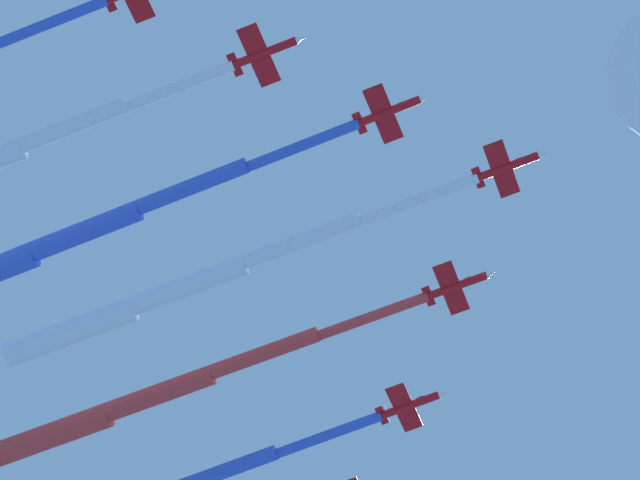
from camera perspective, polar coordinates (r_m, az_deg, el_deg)
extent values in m
cylinder|color=red|center=(178.80, 7.81, 3.04)|extent=(2.14, 9.08, 1.33)
cone|color=white|center=(179.01, 9.33, 3.59)|extent=(1.37, 1.41, 1.26)
cylinder|color=black|center=(178.73, 6.37, 2.51)|extent=(1.05, 0.69, 1.00)
ellipsoid|color=black|center=(179.27, 8.37, 3.32)|extent=(1.07, 1.97, 0.84)
cube|color=red|center=(178.74, 7.65, 2.97)|extent=(8.41, 3.44, 2.10)
cube|color=white|center=(180.82, 7.99, 1.99)|extent=(0.91, 2.35, 0.26)
cube|color=white|center=(176.84, 7.29, 3.99)|extent=(0.91, 2.35, 0.26)
cube|color=red|center=(178.74, 6.67, 2.62)|extent=(3.22, 1.38, 0.85)
cube|color=white|center=(179.55, 6.61, 2.77)|extent=(0.69, 1.45, 1.88)
cylinder|color=white|center=(178.93, 3.80, 1.57)|extent=(3.41, 19.05, 1.69)
cylinder|color=white|center=(180.30, -1.15, -0.17)|extent=(4.25, 19.13, 2.53)
cylinder|color=white|center=(183.51, -5.90, -2.04)|extent=(5.09, 19.20, 3.38)
cylinder|color=white|center=(188.14, -10.45, -3.83)|extent=(5.93, 19.28, 4.22)
cylinder|color=red|center=(182.67, 5.70, -1.96)|extent=(2.13, 9.08, 1.32)
cone|color=white|center=(182.56, 7.18, -1.42)|extent=(1.37, 1.41, 1.25)
cylinder|color=black|center=(182.91, 4.30, -2.47)|extent=(1.04, 0.69, 0.99)
ellipsoid|color=black|center=(183.00, 6.25, -1.67)|extent=(1.06, 1.97, 0.83)
cube|color=red|center=(182.65, 5.54, -2.03)|extent=(8.43, 3.43, 2.02)
cube|color=white|center=(184.92, 5.90, -2.93)|extent=(0.91, 2.35, 0.25)
cube|color=white|center=(180.56, 5.16, -1.08)|extent=(0.91, 2.35, 0.25)
cube|color=red|center=(182.85, 4.58, -2.37)|extent=(3.23, 1.38, 0.81)
cube|color=white|center=(183.63, 4.54, -2.21)|extent=(0.67, 1.44, 1.88)
cylinder|color=red|center=(183.60, 1.90, -3.34)|extent=(3.31, 18.17, 1.68)
cylinder|color=red|center=(185.78, -2.69, -4.90)|extent=(4.15, 18.24, 2.52)
cylinder|color=red|center=(189.63, -7.07, -6.54)|extent=(4.98, 18.32, 3.36)
cylinder|color=red|center=(194.69, -11.28, -8.07)|extent=(5.82, 18.40, 4.20)
cylinder|color=red|center=(173.65, 2.84, 5.38)|extent=(2.27, 9.09, 1.35)
cone|color=white|center=(173.51, 4.40, 5.98)|extent=(1.41, 1.43, 1.28)
cylinder|color=black|center=(173.92, 1.37, 4.82)|extent=(1.07, 0.70, 1.01)
ellipsoid|color=black|center=(173.99, 3.43, 5.69)|extent=(1.10, 1.98, 0.86)
cube|color=red|center=(173.63, 2.67, 5.31)|extent=(8.37, 3.52, 2.36)
cube|color=white|center=(175.59, 3.09, 4.31)|extent=(0.93, 2.36, 0.28)
cube|color=white|center=(171.86, 2.24, 6.36)|extent=(0.93, 2.36, 0.28)
cube|color=red|center=(173.85, 1.67, 4.93)|extent=(3.21, 1.41, 0.94)
cube|color=white|center=(174.68, 1.63, 5.08)|extent=(0.76, 1.46, 1.86)
cylinder|color=blue|center=(174.66, -1.08, 3.86)|extent=(3.53, 17.82, 1.72)
cylinder|color=blue|center=(176.96, -5.74, 2.12)|extent=(4.39, 17.91, 2.58)
cylinder|color=blue|center=(180.88, -10.14, 0.24)|extent=(5.24, 18.00, 3.44)
cylinder|color=red|center=(186.29, 3.72, -6.98)|extent=(2.27, 9.09, 1.35)
cone|color=white|center=(185.84, 5.18, -6.44)|extent=(1.41, 1.43, 1.28)
cylinder|color=black|center=(186.85, 2.35, -7.48)|extent=(1.07, 0.70, 1.01)
ellipsoid|color=black|center=(186.45, 4.27, -6.68)|extent=(1.10, 1.98, 0.86)
cube|color=red|center=(186.31, 3.56, -7.05)|extent=(8.38, 3.53, 2.33)
cube|color=white|center=(188.89, 3.95, -7.84)|extent=(0.94, 2.36, 0.28)
cube|color=white|center=(183.89, 3.16, -6.21)|extent=(0.94, 2.36, 0.28)
cube|color=red|center=(186.73, 2.62, -7.38)|extent=(3.21, 1.42, 0.93)
cube|color=white|center=(187.44, 2.59, -7.19)|extent=(0.75, 1.46, 1.87)
cylinder|color=blue|center=(188.06, 0.04, -8.31)|extent=(3.55, 17.85, 1.72)
cylinder|color=blue|center=(191.12, -4.35, -9.77)|extent=(4.40, 17.94, 2.58)
cylinder|color=red|center=(170.59, -2.42, 7.83)|extent=(2.15, 9.08, 1.32)
cone|color=white|center=(170.11, -0.83, 8.45)|extent=(1.37, 1.41, 1.25)
cylinder|color=black|center=(171.17, -3.90, 7.25)|extent=(1.04, 0.69, 0.99)
ellipsoid|color=black|center=(170.81, -1.81, 8.14)|extent=(1.07, 1.98, 0.83)
cube|color=red|center=(170.60, -2.59, 7.76)|extent=(8.43, 3.46, 2.03)
cube|color=white|center=(172.17, -2.10, 6.69)|extent=(0.92, 2.36, 0.25)
cube|color=white|center=(169.24, -3.09, 8.87)|extent=(0.92, 2.36, 0.25)
cube|color=red|center=(171.04, -3.60, 7.37)|extent=(3.23, 1.39, 0.82)
cube|color=white|center=(171.91, -3.61, 7.50)|extent=(0.67, 1.44, 1.88)
cylinder|color=white|center=(172.37, -6.23, 6.32)|extent=(3.23, 16.82, 1.68)
cylinder|color=white|center=(175.46, -10.63, 4.64)|extent=(4.07, 16.89, 2.52)
cylinder|color=black|center=(173.06, -9.20, 9.82)|extent=(1.04, 0.69, 0.99)
cube|color=white|center=(173.48, -7.37, 9.27)|extent=(0.91, 2.35, 0.25)
cube|color=red|center=(172.86, -8.90, 9.94)|extent=(3.23, 1.38, 0.81)
cylinder|color=blue|center=(174.83, -11.56, 8.82)|extent=(3.25, 17.58, 1.68)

